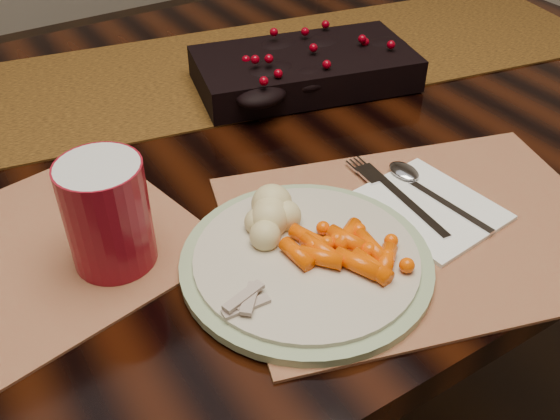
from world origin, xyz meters
TOP-DOWN VIEW (x-y plane):
  - dining_table at (0.00, 0.00)m, footprint 1.80×1.00m
  - table_runner at (0.00, 0.20)m, footprint 1.75×0.66m
  - centerpiece at (0.23, 0.05)m, footprint 0.39×0.26m
  - placemat_main at (0.14, -0.33)m, footprint 0.53×0.45m
  - placemat_second at (-0.29, -0.14)m, footprint 0.46×0.37m
  - dinner_plate at (-0.01, -0.32)m, footprint 0.29×0.29m
  - baby_carrots at (0.01, -0.34)m, footprint 0.13×0.12m
  - mashed_potatoes at (-0.02, -0.25)m, footprint 0.09×0.08m
  - turkey_shreds at (-0.10, -0.35)m, footprint 0.07×0.06m
  - napkin at (0.17, -0.31)m, footprint 0.16×0.17m
  - fork at (0.15, -0.28)m, footprint 0.04×0.17m
  - spoon at (0.19, -0.30)m, footprint 0.05×0.16m
  - red_cup at (-0.19, -0.19)m, footprint 0.11×0.11m

SIDE VIEW (x-z plane):
  - dining_table at x=0.00m, z-range 0.00..0.75m
  - table_runner at x=0.00m, z-range 0.75..0.75m
  - placemat_second at x=-0.29m, z-range 0.75..0.75m
  - placemat_main at x=0.14m, z-range 0.75..0.75m
  - napkin at x=0.17m, z-range 0.75..0.76m
  - fork at x=0.15m, z-range 0.76..0.76m
  - spoon at x=0.19m, z-range 0.76..0.76m
  - dinner_plate at x=-0.01m, z-range 0.75..0.77m
  - turkey_shreds at x=-0.10m, z-range 0.77..0.78m
  - baby_carrots at x=0.01m, z-range 0.77..0.79m
  - centerpiece at x=0.23m, z-range 0.75..0.82m
  - mashed_potatoes at x=-0.02m, z-range 0.77..0.82m
  - red_cup at x=-0.19m, z-range 0.75..0.88m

